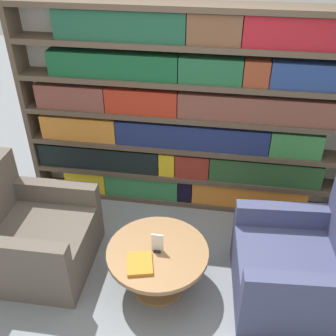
% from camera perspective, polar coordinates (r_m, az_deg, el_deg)
% --- Properties ---
extents(ground_plane, '(14.00, 14.00, 0.00)m').
position_cam_1_polar(ground_plane, '(3.41, -0.33, -17.71)').
color(ground_plane, gray).
extents(bookshelf, '(3.22, 0.30, 2.02)m').
position_cam_1_polar(bookshelf, '(3.79, 2.78, 7.52)').
color(bookshelf, silver).
rests_on(bookshelf, ground_plane).
extents(armchair_left, '(0.90, 0.89, 0.92)m').
position_cam_1_polar(armchair_left, '(3.62, -19.11, -9.48)').
color(armchair_left, brown).
rests_on(armchair_left, ground_plane).
extents(armchair_right, '(0.95, 0.94, 0.92)m').
position_cam_1_polar(armchair_right, '(3.35, 18.49, -13.59)').
color(armchair_right, '#42476B').
rests_on(armchair_right, ground_plane).
extents(coffee_table, '(0.81, 0.81, 0.42)m').
position_cam_1_polar(coffee_table, '(3.24, -1.50, -13.33)').
color(coffee_table, olive).
rests_on(coffee_table, ground_plane).
extents(table_sign, '(0.09, 0.06, 0.17)m').
position_cam_1_polar(table_sign, '(3.11, -1.55, -10.95)').
color(table_sign, black).
rests_on(table_sign, coffee_table).
extents(stray_book, '(0.24, 0.27, 0.03)m').
position_cam_1_polar(stray_book, '(3.05, -4.13, -13.67)').
color(stray_book, orange).
rests_on(stray_book, coffee_table).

